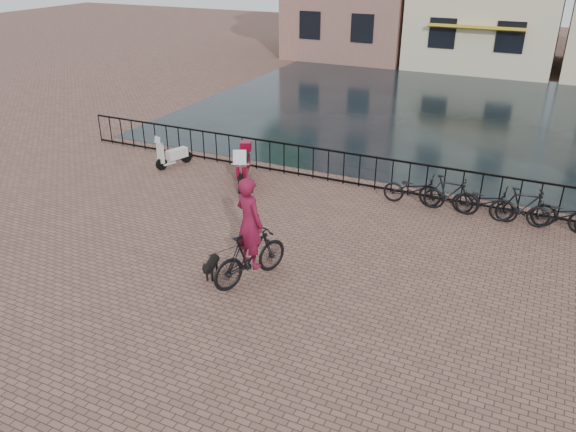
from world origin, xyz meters
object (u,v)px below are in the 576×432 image
at_px(dog, 212,266).
at_px(motorcycle, 243,162).
at_px(scooter, 173,149).
at_px(cyclist, 250,237).

relative_size(dog, motorcycle, 0.40).
bearing_deg(scooter, motorcycle, 12.39).
height_order(cyclist, motorcycle, cyclist).
bearing_deg(cyclist, motorcycle, -36.93).
relative_size(motorcycle, scooter, 1.55).
height_order(dog, motorcycle, motorcycle).
relative_size(cyclist, dog, 3.48).
bearing_deg(dog, motorcycle, 96.80).
bearing_deg(dog, cyclist, 1.84).
xyz_separation_m(cyclist, scooter, (-5.63, 5.05, -0.48)).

